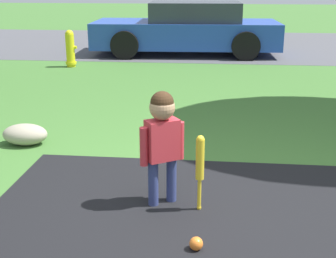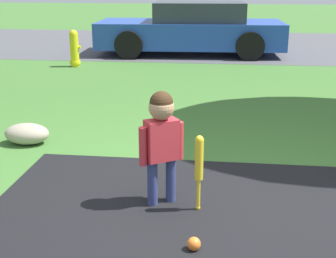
{
  "view_description": "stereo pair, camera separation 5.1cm",
  "coord_description": "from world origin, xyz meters",
  "px_view_note": "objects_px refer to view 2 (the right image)",
  "views": [
    {
      "loc": [
        -0.17,
        -3.17,
        1.67
      ],
      "look_at": [
        -0.56,
        0.49,
        0.48
      ],
      "focal_mm": 50.0,
      "sensor_mm": 36.0,
      "label": 1
    },
    {
      "loc": [
        -0.12,
        -3.17,
        1.67
      ],
      "look_at": [
        -0.56,
        0.49,
        0.48
      ],
      "focal_mm": 50.0,
      "sensor_mm": 36.0,
      "label": 2
    }
  ],
  "objects_px": {
    "baseball_bat": "(199,163)",
    "sports_ball": "(194,244)",
    "child": "(161,132)",
    "fire_hydrant": "(74,49)",
    "parked_car": "(192,29)"
  },
  "relations": [
    {
      "from": "baseball_bat",
      "to": "parked_car",
      "type": "distance_m",
      "value": 7.69
    },
    {
      "from": "child",
      "to": "fire_hydrant",
      "type": "relative_size",
      "value": 1.24
    },
    {
      "from": "child",
      "to": "sports_ball",
      "type": "xyz_separation_m",
      "value": [
        0.29,
        -0.64,
        -0.53
      ]
    },
    {
      "from": "baseball_bat",
      "to": "sports_ball",
      "type": "distance_m",
      "value": 0.65
    },
    {
      "from": "fire_hydrant",
      "to": "parked_car",
      "type": "bearing_deg",
      "value": 41.67
    },
    {
      "from": "child",
      "to": "fire_hydrant",
      "type": "xyz_separation_m",
      "value": [
        -2.49,
        5.65,
        -0.23
      ]
    },
    {
      "from": "sports_ball",
      "to": "parked_car",
      "type": "xyz_separation_m",
      "value": [
        -0.61,
        8.22,
        0.51
      ]
    },
    {
      "from": "child",
      "to": "parked_car",
      "type": "xyz_separation_m",
      "value": [
        -0.32,
        7.59,
        -0.02
      ]
    },
    {
      "from": "sports_ball",
      "to": "child",
      "type": "bearing_deg",
      "value": 114.77
    },
    {
      "from": "baseball_bat",
      "to": "fire_hydrant",
      "type": "relative_size",
      "value": 0.82
    },
    {
      "from": "sports_ball",
      "to": "fire_hydrant",
      "type": "height_order",
      "value": "fire_hydrant"
    },
    {
      "from": "fire_hydrant",
      "to": "parked_car",
      "type": "xyz_separation_m",
      "value": [
        2.17,
        1.94,
        0.21
      ]
    },
    {
      "from": "sports_ball",
      "to": "fire_hydrant",
      "type": "distance_m",
      "value": 6.88
    },
    {
      "from": "sports_ball",
      "to": "fire_hydrant",
      "type": "xyz_separation_m",
      "value": [
        -2.78,
        6.29,
        0.31
      ]
    },
    {
      "from": "baseball_bat",
      "to": "parked_car",
      "type": "bearing_deg",
      "value": 94.49
    }
  ]
}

